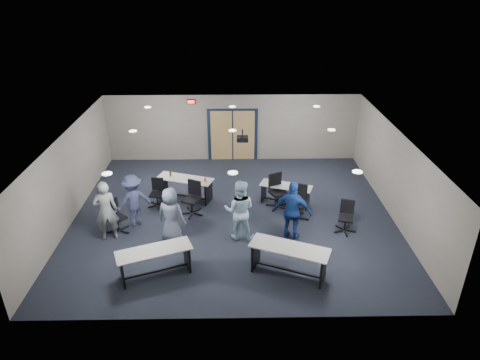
{
  "coord_description": "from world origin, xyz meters",
  "views": [
    {
      "loc": [
        0.01,
        -11.74,
        7.02
      ],
      "look_at": [
        0.21,
        -0.3,
        1.39
      ],
      "focal_mm": 32.0,
      "sensor_mm": 36.0,
      "label": 1
    }
  ],
  "objects_px": {
    "table_front_left": "(155,258)",
    "table_back_right": "(286,191)",
    "chair_back_c": "(278,191)",
    "person_gray": "(106,211)",
    "person_navy": "(293,211)",
    "chair_back_b": "(191,199)",
    "chair_back_d": "(297,203)",
    "person_lightblue": "(239,210)",
    "person_back": "(133,200)",
    "table_front_right": "(289,256)",
    "table_back_left": "(185,185)",
    "chair_loose_right": "(346,217)",
    "person_plaid": "(171,215)",
    "chair_loose_left": "(117,217)",
    "chair_back_a": "(157,193)"
  },
  "relations": [
    {
      "from": "chair_loose_left",
      "to": "person_lightblue",
      "type": "xyz_separation_m",
      "value": [
        3.6,
        -0.38,
        0.41
      ]
    },
    {
      "from": "chair_loose_right",
      "to": "person_back",
      "type": "bearing_deg",
      "value": -167.4
    },
    {
      "from": "person_gray",
      "to": "person_lightblue",
      "type": "height_order",
      "value": "same"
    },
    {
      "from": "chair_back_b",
      "to": "person_gray",
      "type": "xyz_separation_m",
      "value": [
        -2.28,
        -1.34,
        0.37
      ]
    },
    {
      "from": "table_front_right",
      "to": "person_back",
      "type": "height_order",
      "value": "person_back"
    },
    {
      "from": "chair_back_c",
      "to": "chair_loose_right",
      "type": "height_order",
      "value": "chair_back_c"
    },
    {
      "from": "table_back_left",
      "to": "chair_back_a",
      "type": "xyz_separation_m",
      "value": [
        -0.89,
        -0.49,
        -0.06
      ]
    },
    {
      "from": "chair_back_d",
      "to": "person_gray",
      "type": "bearing_deg",
      "value": -148.0
    },
    {
      "from": "table_front_right",
      "to": "person_plaid",
      "type": "relative_size",
      "value": 1.26
    },
    {
      "from": "table_front_right",
      "to": "person_navy",
      "type": "relative_size",
      "value": 1.14
    },
    {
      "from": "person_gray",
      "to": "chair_loose_left",
      "type": "bearing_deg",
      "value": -136.27
    },
    {
      "from": "table_front_left",
      "to": "person_gray",
      "type": "relative_size",
      "value": 1.08
    },
    {
      "from": "table_front_left",
      "to": "person_lightblue",
      "type": "bearing_deg",
      "value": 16.23
    },
    {
      "from": "table_front_left",
      "to": "chair_loose_left",
      "type": "height_order",
      "value": "chair_loose_left"
    },
    {
      "from": "table_front_left",
      "to": "chair_back_d",
      "type": "relative_size",
      "value": 1.77
    },
    {
      "from": "table_front_left",
      "to": "table_back_right",
      "type": "xyz_separation_m",
      "value": [
        3.72,
        3.65,
        -0.05
      ]
    },
    {
      "from": "table_back_right",
      "to": "person_lightblue",
      "type": "xyz_separation_m",
      "value": [
        -1.56,
        -1.99,
        0.45
      ]
    },
    {
      "from": "table_front_left",
      "to": "person_back",
      "type": "xyz_separation_m",
      "value": [
        -1.01,
        2.46,
        0.3
      ]
    },
    {
      "from": "table_back_right",
      "to": "chair_back_a",
      "type": "distance_m",
      "value": 4.24
    },
    {
      "from": "person_gray",
      "to": "person_plaid",
      "type": "height_order",
      "value": "person_gray"
    },
    {
      "from": "table_front_right",
      "to": "person_gray",
      "type": "bearing_deg",
      "value": -176.16
    },
    {
      "from": "chair_back_c",
      "to": "person_gray",
      "type": "distance_m",
      "value": 5.38
    },
    {
      "from": "chair_loose_right",
      "to": "person_navy",
      "type": "distance_m",
      "value": 1.74
    },
    {
      "from": "table_front_left",
      "to": "chair_back_c",
      "type": "bearing_deg",
      "value": 23.7
    },
    {
      "from": "table_front_left",
      "to": "chair_back_c",
      "type": "height_order",
      "value": "chair_back_c"
    },
    {
      "from": "table_back_right",
      "to": "chair_back_b",
      "type": "bearing_deg",
      "value": -148.09
    },
    {
      "from": "table_front_right",
      "to": "chair_back_c",
      "type": "height_order",
      "value": "chair_back_c"
    },
    {
      "from": "chair_back_a",
      "to": "person_gray",
      "type": "distance_m",
      "value": 2.22
    },
    {
      "from": "table_back_right",
      "to": "chair_back_a",
      "type": "xyz_separation_m",
      "value": [
        -4.24,
        -0.08,
        0.01
      ]
    },
    {
      "from": "chair_back_d",
      "to": "chair_loose_left",
      "type": "height_order",
      "value": "chair_back_d"
    },
    {
      "from": "chair_back_b",
      "to": "table_back_left",
      "type": "bearing_deg",
      "value": 132.88
    },
    {
      "from": "table_front_left",
      "to": "person_navy",
      "type": "xyz_separation_m",
      "value": [
        3.66,
        1.57,
        0.4
      ]
    },
    {
      "from": "person_back",
      "to": "person_plaid",
      "type": "bearing_deg",
      "value": 115.09
    },
    {
      "from": "person_back",
      "to": "table_front_right",
      "type": "bearing_deg",
      "value": 120.97
    },
    {
      "from": "chair_back_d",
      "to": "person_lightblue",
      "type": "relative_size",
      "value": 0.61
    },
    {
      "from": "chair_back_a",
      "to": "person_gray",
      "type": "relative_size",
      "value": 0.52
    },
    {
      "from": "table_front_right",
      "to": "person_lightblue",
      "type": "xyz_separation_m",
      "value": [
        -1.22,
        1.67,
        0.36
      ]
    },
    {
      "from": "chair_back_d",
      "to": "person_lightblue",
      "type": "distance_m",
      "value": 2.11
    },
    {
      "from": "chair_back_a",
      "to": "person_lightblue",
      "type": "distance_m",
      "value": 3.32
    },
    {
      "from": "table_back_left",
      "to": "table_front_right",
      "type": "bearing_deg",
      "value": -34.29
    },
    {
      "from": "chair_back_b",
      "to": "person_back",
      "type": "height_order",
      "value": "person_back"
    },
    {
      "from": "person_gray",
      "to": "table_front_right",
      "type": "bearing_deg",
      "value": 143.49
    },
    {
      "from": "table_back_right",
      "to": "chair_back_b",
      "type": "height_order",
      "value": "chair_back_b"
    },
    {
      "from": "person_navy",
      "to": "chair_back_c",
      "type": "bearing_deg",
      "value": -61.97
    },
    {
      "from": "chair_back_d",
      "to": "table_front_left",
      "type": "bearing_deg",
      "value": -123.97
    },
    {
      "from": "table_back_right",
      "to": "person_plaid",
      "type": "xyz_separation_m",
      "value": [
        -3.49,
        -2.07,
        0.36
      ]
    },
    {
      "from": "table_back_right",
      "to": "chair_back_d",
      "type": "relative_size",
      "value": 1.59
    },
    {
      "from": "person_lightblue",
      "to": "person_navy",
      "type": "distance_m",
      "value": 1.5
    },
    {
      "from": "table_front_left",
      "to": "chair_loose_right",
      "type": "height_order",
      "value": "chair_loose_right"
    },
    {
      "from": "table_front_left",
      "to": "chair_back_d",
      "type": "distance_m",
      "value": 4.8
    }
  ]
}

